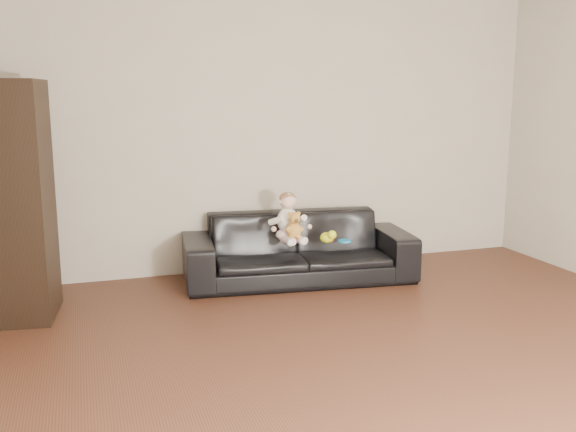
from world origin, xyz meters
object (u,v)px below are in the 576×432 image
object	(u,v)px
cabinet	(18,202)
toy_rattle	(330,239)
baby	(288,220)
toy_blue_disc	(345,241)
toy_green	(326,238)
sofa	(298,248)
teddy_bear	(294,226)

from	to	relation	value
cabinet	toy_rattle	bearing A→B (deg)	6.79
baby	toy_rattle	bearing A→B (deg)	-44.03
cabinet	toy_rattle	xyz separation A→B (m)	(2.44, 0.00, -0.45)
cabinet	baby	xyz separation A→B (m)	(2.12, 0.16, -0.30)
cabinet	baby	size ratio (longest dim) A/B	4.09
baby	toy_blue_disc	world-z (taller)	baby
toy_green	sofa	bearing A→B (deg)	121.12
cabinet	toy_green	xyz separation A→B (m)	(2.40, 0.00, -0.44)
baby	toy_green	xyz separation A→B (m)	(0.29, -0.16, -0.14)
toy_rattle	teddy_bear	bearing A→B (deg)	174.85
sofa	teddy_bear	distance (m)	0.37
toy_rattle	toy_blue_disc	bearing A→B (deg)	-2.76
toy_blue_disc	toy_green	bearing A→B (deg)	177.84
sofa	toy_green	bearing A→B (deg)	-52.88
cabinet	teddy_bear	distance (m)	2.15
sofa	toy_rattle	bearing A→B (deg)	-48.15
baby	toy_rattle	world-z (taller)	baby
sofa	baby	bearing A→B (deg)	-133.83
toy_blue_disc	toy_rattle	bearing A→B (deg)	177.24
baby	toy_rattle	xyz separation A→B (m)	(0.32, -0.16, -0.15)
teddy_bear	toy_green	world-z (taller)	teddy_bear
toy_rattle	cabinet	bearing A→B (deg)	-179.97
sofa	teddy_bear	world-z (taller)	teddy_bear
teddy_bear	toy_rattle	size ratio (longest dim) A/B	3.24
sofa	teddy_bear	size ratio (longest dim) A/B	8.58
cabinet	baby	distance (m)	2.14
toy_blue_disc	cabinet	bearing A→B (deg)	179.89
sofa	toy_rattle	distance (m)	0.35
teddy_bear	toy_green	bearing A→B (deg)	-27.18
sofa	toy_blue_disc	distance (m)	0.44
baby	toy_green	world-z (taller)	baby
cabinet	teddy_bear	world-z (taller)	cabinet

